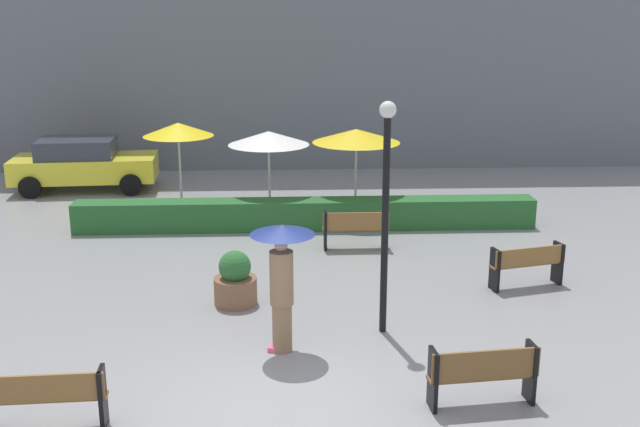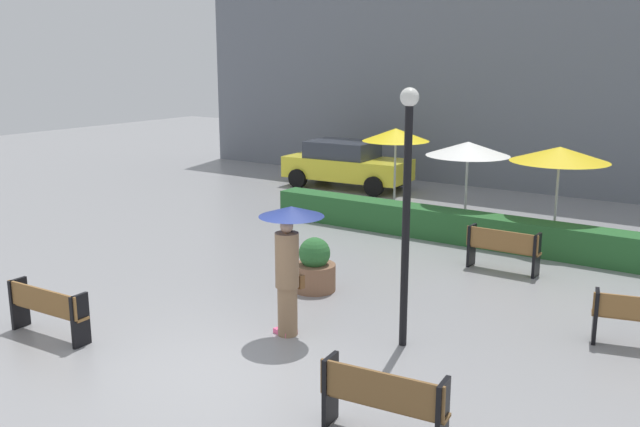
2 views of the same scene
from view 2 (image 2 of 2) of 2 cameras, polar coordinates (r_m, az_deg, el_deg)
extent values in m
plane|color=gray|center=(10.45, -7.83, -12.33)|extent=(60.00, 60.00, 0.00)
cube|color=black|center=(11.86, 21.54, -7.78)|extent=(0.14, 0.34, 0.85)
cube|color=olive|center=(12.06, -21.18, -7.36)|extent=(1.61, 0.30, 0.04)
cube|color=olive|center=(11.92, -21.77, -6.57)|extent=(1.60, 0.12, 0.38)
cube|color=black|center=(12.63, -23.32, -6.72)|extent=(0.08, 0.33, 0.84)
cube|color=black|center=(11.50, -18.97, -8.25)|extent=(0.08, 0.33, 0.84)
cube|color=olive|center=(15.03, 14.75, -2.84)|extent=(1.51, 0.27, 0.04)
cube|color=olive|center=(14.84, 14.59, -2.13)|extent=(1.51, 0.04, 0.41)
cube|color=black|center=(15.25, 12.26, -2.54)|extent=(0.06, 0.37, 0.89)
cube|color=black|center=(14.82, 17.25, -3.29)|extent=(0.06, 0.37, 0.89)
cube|color=brown|center=(8.53, 5.30, -15.17)|extent=(1.56, 0.40, 0.04)
cube|color=brown|center=(8.31, 4.94, -14.13)|extent=(1.54, 0.20, 0.44)
cube|color=black|center=(8.77, 0.84, -14.16)|extent=(0.10, 0.35, 0.88)
cube|color=black|center=(8.29, 9.95, -16.07)|extent=(0.10, 0.35, 0.88)
cylinder|color=#8C6B4C|center=(11.32, -2.66, -7.93)|extent=(0.32, 0.32, 0.82)
cube|color=#F2598C|center=(11.50, -2.84, -9.56)|extent=(0.37, 0.33, 0.08)
cylinder|color=#8C6B4C|center=(11.05, -2.71, -3.80)|extent=(0.38, 0.38, 0.88)
sphere|color=tan|center=(10.91, -2.74, -1.05)|extent=(0.21, 0.21, 0.21)
cube|color=brown|center=(11.32, -1.89, -5.47)|extent=(0.30, 0.16, 0.22)
cylinder|color=black|center=(11.02, -2.33, -2.10)|extent=(0.02, 0.02, 0.90)
cone|color=navy|center=(10.92, -2.35, 0.18)|extent=(1.04, 1.04, 0.16)
cylinder|color=brown|center=(13.42, -0.45, -5.22)|extent=(0.81, 0.81, 0.52)
sphere|color=#2D6B33|center=(13.28, -0.45, -3.25)|extent=(0.60, 0.60, 0.60)
cylinder|color=black|center=(10.57, 7.01, -1.33)|extent=(0.12, 0.12, 3.70)
sphere|color=white|center=(10.27, 7.32, 9.40)|extent=(0.28, 0.28, 0.28)
cylinder|color=silver|center=(19.68, 6.12, 3.16)|extent=(0.06, 0.06, 2.25)
cone|color=yellow|center=(19.53, 6.20, 6.41)|extent=(1.86, 1.86, 0.35)
cylinder|color=silver|center=(18.11, 11.82, 1.89)|extent=(0.06, 0.06, 2.11)
cone|color=white|center=(17.94, 11.98, 5.20)|extent=(2.10, 2.10, 0.35)
cylinder|color=silver|center=(17.38, 18.71, 1.09)|extent=(0.06, 0.06, 2.15)
cone|color=yellow|center=(17.21, 18.97, 4.60)|extent=(2.28, 2.28, 0.35)
cube|color=#28602D|center=(16.91, 13.13, -1.33)|extent=(11.46, 0.70, 0.74)
cube|color=slate|center=(23.84, 18.99, 11.49)|extent=(28.00, 1.20, 8.25)
cube|color=yellow|center=(23.60, 2.25, 3.73)|extent=(4.31, 2.03, 0.70)
cube|color=#333842|center=(23.60, 1.83, 5.27)|extent=(2.30, 1.75, 0.55)
cylinder|color=black|center=(23.81, 6.27, 2.89)|extent=(0.65, 0.26, 0.64)
cylinder|color=black|center=(22.25, 4.42, 2.22)|extent=(0.65, 0.26, 0.64)
cylinder|color=black|center=(25.09, 0.30, 3.48)|extent=(0.65, 0.26, 0.64)
cylinder|color=black|center=(23.62, -1.83, 2.88)|extent=(0.65, 0.26, 0.64)
camera|label=1|loc=(6.97, -82.14, 10.43)|focal=42.44mm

